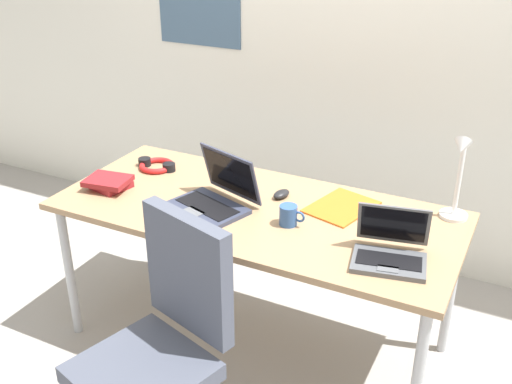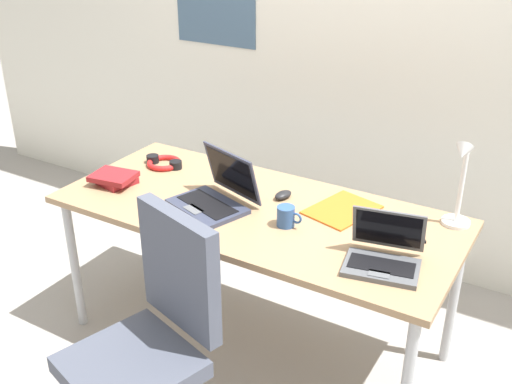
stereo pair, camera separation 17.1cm
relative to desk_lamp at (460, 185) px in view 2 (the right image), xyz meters
The scene contains 13 objects.
ground_plane 1.26m from the desk_lamp, 160.97° to the right, with size 12.00×12.00×0.00m, color gray.
wall_back 1.21m from the desk_lamp, 134.21° to the left, with size 6.00×0.13×2.60m.
desk 0.88m from the desk_lamp, 160.97° to the right, with size 1.80×0.80×0.74m.
desk_lamp is the anchor object (origin of this frame).
laptop_mid_desk 1.04m from the desk_lamp, 160.31° to the right, with size 0.41×0.38×0.24m.
laptop_back_right 0.48m from the desk_lamp, 109.69° to the right, with size 0.32×0.30×0.20m.
computer_mouse 0.78m from the desk_lamp, behind, with size 0.06×0.10×0.03m, color black.
cell_phone 0.27m from the desk_lamp, 128.77° to the right, with size 0.06×0.14×0.01m, color black.
headphones 1.47m from the desk_lamp, behind, with size 0.21×0.18×0.04m.
book_stack 1.57m from the desk_lamp, 164.98° to the right, with size 0.22×0.20×0.06m.
paper_folder_far_corner 0.51m from the desk_lamp, 167.65° to the right, with size 0.23×0.31×0.01m, color orange.
coffee_mug 0.72m from the desk_lamp, 150.27° to the right, with size 0.11×0.08×0.09m.
office_chair 1.42m from the desk_lamp, 130.19° to the right, with size 0.56×0.60×0.97m.
Camera 2 is at (1.22, -2.06, 1.99)m, focal length 42.58 mm.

